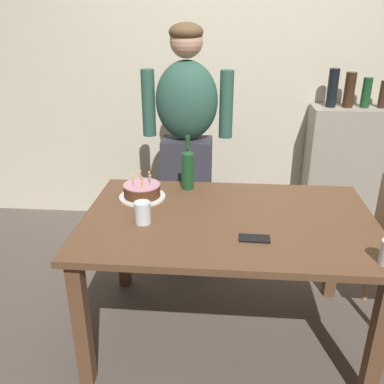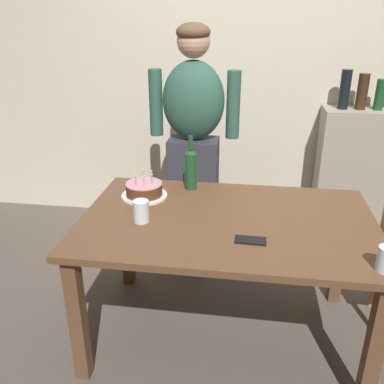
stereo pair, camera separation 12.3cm
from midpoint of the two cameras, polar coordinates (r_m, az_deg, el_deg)
name	(u,v)px [view 2 (the right image)]	position (r m, az deg, el deg)	size (l,w,h in m)	color
ground_plane	(223,332)	(2.56, 5.77, -18.62)	(10.00, 10.00, 0.00)	#564C44
back_wall	(243,69)	(3.48, 8.05, 16.37)	(5.20, 0.10, 2.60)	beige
dining_table	(227,235)	(2.18, 6.44, -5.94)	(1.50, 0.96, 0.74)	brown
birthday_cake	(144,190)	(2.37, -5.12, 0.22)	(0.26, 0.26, 0.15)	white
water_glass_near	(141,211)	(2.08, -5.33, -2.67)	(0.08, 0.08, 0.11)	silver
wine_bottle	(191,168)	(2.45, 1.27, 3.32)	(0.07, 0.07, 0.32)	#194723
cell_phone	(251,240)	(1.95, 9.85, -6.58)	(0.14, 0.07, 0.01)	black
person_man_bearded	(193,146)	(2.86, 1.44, 6.37)	(0.61, 0.27, 1.66)	#33333D
shelf_cabinet	(374,174)	(3.60, 24.64, 2.22)	(0.89, 0.30, 1.34)	#9E9384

